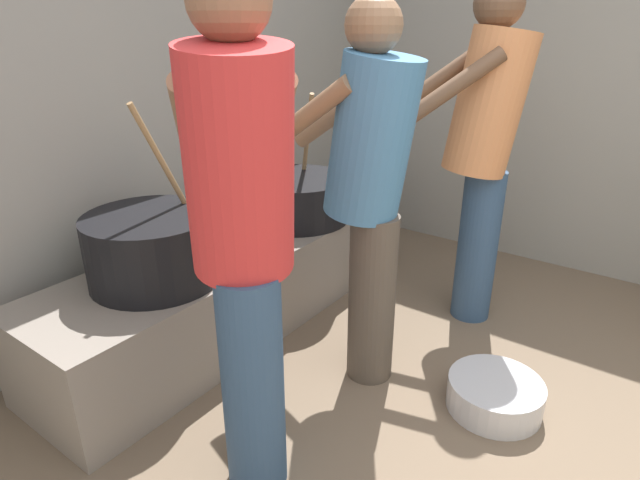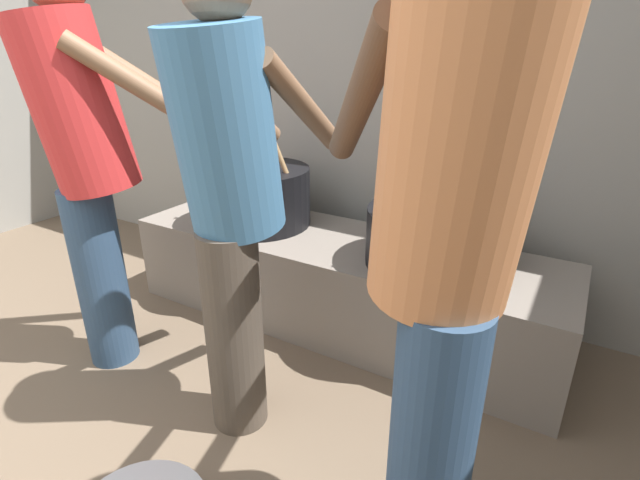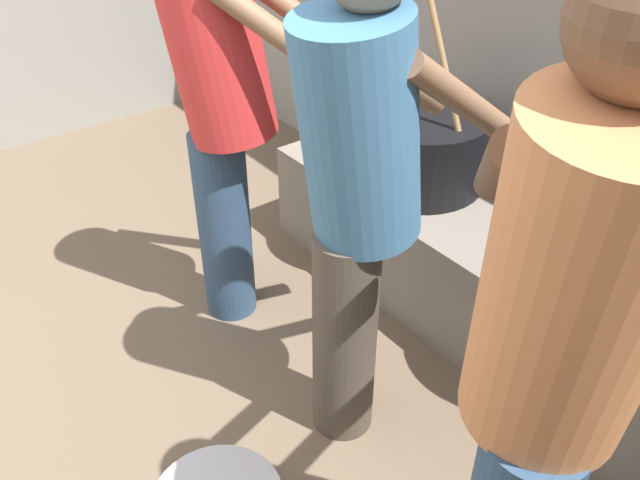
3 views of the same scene
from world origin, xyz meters
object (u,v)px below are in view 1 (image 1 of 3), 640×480
(cooking_pot_secondary, at_px, (153,248))
(cook_in_orange_shirt, at_px, (484,140))
(cook_in_red_shirt, at_px, (243,224))
(cook_in_blue_shirt, at_px, (369,181))
(cooking_pot_main, at_px, (297,198))
(metal_mixing_bowl, at_px, (495,395))

(cooking_pot_secondary, bearing_deg, cook_in_orange_shirt, -37.04)
(cooking_pot_secondary, distance_m, cook_in_red_shirt, 0.85)
(cook_in_blue_shirt, relative_size, cook_in_orange_shirt, 0.94)
(cooking_pot_main, bearing_deg, cook_in_blue_shirt, -122.10)
(cooking_pot_secondary, bearing_deg, metal_mixing_bowl, -65.85)
(cooking_pot_secondary, relative_size, metal_mixing_bowl, 1.97)
(cooking_pot_secondary, relative_size, cook_in_blue_shirt, 0.48)
(cook_in_blue_shirt, xyz_separation_m, metal_mixing_bowl, (0.10, -0.57, -0.82))
(cook_in_orange_shirt, distance_m, metal_mixing_bowl, 1.16)
(cook_in_blue_shirt, bearing_deg, cooking_pot_main, 57.90)
(cook_in_red_shirt, relative_size, cook_in_orange_shirt, 0.98)
(cooking_pot_secondary, xyz_separation_m, cook_in_blue_shirt, (0.49, -0.74, 0.30))
(cooking_pot_main, distance_m, cook_in_blue_shirt, 0.92)
(cook_in_orange_shirt, relative_size, metal_mixing_bowl, 4.34)
(cooking_pot_main, relative_size, cook_in_blue_shirt, 0.45)
(metal_mixing_bowl, bearing_deg, cook_in_red_shirt, 144.80)
(cooking_pot_main, xyz_separation_m, metal_mixing_bowl, (-0.36, -1.30, -0.50))
(cooking_pot_main, relative_size, cook_in_orange_shirt, 0.42)
(cooking_pot_main, xyz_separation_m, cook_in_orange_shirt, (0.28, -0.92, 0.39))
(cook_in_blue_shirt, xyz_separation_m, cook_in_red_shirt, (-0.71, -0.00, 0.04))
(cook_in_blue_shirt, height_order, cook_in_red_shirt, cook_in_red_shirt)
(cook_in_red_shirt, distance_m, cook_in_orange_shirt, 1.46)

